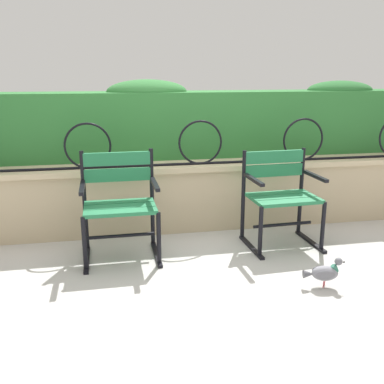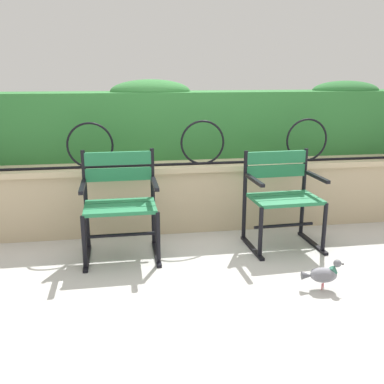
{
  "view_description": "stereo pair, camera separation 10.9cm",
  "coord_description": "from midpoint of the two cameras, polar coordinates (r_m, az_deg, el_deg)",
  "views": [
    {
      "loc": [
        -0.66,
        -3.37,
        1.5
      ],
      "look_at": [
        0.0,
        0.04,
        0.55
      ],
      "focal_mm": 41.42,
      "sensor_mm": 36.0,
      "label": 1
    },
    {
      "loc": [
        -0.55,
        -3.39,
        1.5
      ],
      "look_at": [
        0.0,
        0.04,
        0.55
      ],
      "focal_mm": 41.42,
      "sensor_mm": 36.0,
      "label": 2
    }
  ],
  "objects": [
    {
      "name": "hedge_row",
      "position": [
        4.6,
        -4.25,
        9.11
      ],
      "size": [
        7.13,
        0.5,
        0.79
      ],
      "color": "#2D7033",
      "rests_on": "stone_wall"
    },
    {
      "name": "iron_arch_fence",
      "position": [
        4.11,
        -6.09,
        5.74
      ],
      "size": [
        6.74,
        0.02,
        0.42
      ],
      "color": "black",
      "rests_on": "stone_wall"
    },
    {
      "name": "pigeon_far_side",
      "position": [
        3.33,
        15.77,
        -9.94
      ],
      "size": [
        0.29,
        0.13,
        0.22
      ],
      "color": "gray",
      "rests_on": "ground"
    },
    {
      "name": "park_chair_left",
      "position": [
        3.68,
        -10.16,
        -1.24
      ],
      "size": [
        0.62,
        0.53,
        0.87
      ],
      "color": "#237547",
      "rests_on": "ground"
    },
    {
      "name": "park_chair_right",
      "position": [
        3.96,
        10.53,
        -0.25
      ],
      "size": [
        0.63,
        0.55,
        0.83
      ],
      "color": "#237547",
      "rests_on": "ground"
    },
    {
      "name": "ground_plane",
      "position": [
        3.74,
        -0.73,
        -8.31
      ],
      "size": [
        60.0,
        60.0,
        0.0
      ],
      "primitive_type": "plane",
      "color": "#B7B5AF"
    },
    {
      "name": "stone_wall",
      "position": [
        4.32,
        -2.48,
        -0.48
      ],
      "size": [
        7.27,
        0.41,
        0.64
      ],
      "color": "tan",
      "rests_on": "ground"
    }
  ]
}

